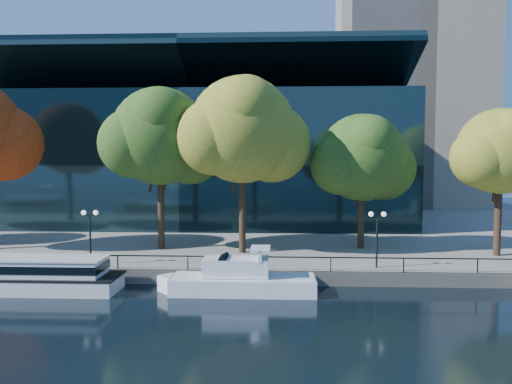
{
  "coord_description": "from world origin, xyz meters",
  "views": [
    {
      "loc": [
        6.39,
        -31.09,
        8.95
      ],
      "look_at": [
        4.58,
        8.0,
        6.15
      ],
      "focal_mm": 35.0,
      "sensor_mm": 36.0,
      "label": 1
    }
  ],
  "objects_px": {
    "tour_boat": "(15,274)",
    "tree_3": "(244,132)",
    "tree_2": "(162,138)",
    "lamp_2": "(377,226)",
    "lamp_1": "(90,224)",
    "tree_4": "(364,159)",
    "cruiser_near": "(237,279)",
    "tree_5": "(502,153)"
  },
  "relations": [
    {
      "from": "tour_boat",
      "to": "tree_3",
      "type": "bearing_deg",
      "value": 31.24
    },
    {
      "from": "tree_2",
      "to": "lamp_2",
      "type": "distance_m",
      "value": 19.36
    },
    {
      "from": "tree_3",
      "to": "lamp_1",
      "type": "height_order",
      "value": "tree_3"
    },
    {
      "from": "tour_boat",
      "to": "tree_2",
      "type": "height_order",
      "value": "tree_2"
    },
    {
      "from": "tour_boat",
      "to": "tree_4",
      "type": "xyz_separation_m",
      "value": [
        24.76,
        11.34,
        7.51
      ]
    },
    {
      "from": "tree_2",
      "to": "tree_3",
      "type": "distance_m",
      "value": 7.31
    },
    {
      "from": "cruiser_near",
      "to": "tree_4",
      "type": "bearing_deg",
      "value": 48.14
    },
    {
      "from": "tree_3",
      "to": "lamp_1",
      "type": "bearing_deg",
      "value": -154.88
    },
    {
      "from": "tour_boat",
      "to": "lamp_1",
      "type": "relative_size",
      "value": 3.6
    },
    {
      "from": "tree_4",
      "to": "lamp_1",
      "type": "distance_m",
      "value": 22.91
    },
    {
      "from": "tree_2",
      "to": "tree_4",
      "type": "distance_m",
      "value": 17.37
    },
    {
      "from": "cruiser_near",
      "to": "lamp_1",
      "type": "bearing_deg",
      "value": 162.17
    },
    {
      "from": "cruiser_near",
      "to": "tour_boat",
      "type": "bearing_deg",
      "value": -179.32
    },
    {
      "from": "tree_4",
      "to": "lamp_1",
      "type": "height_order",
      "value": "tree_4"
    },
    {
      "from": "tree_3",
      "to": "tree_5",
      "type": "bearing_deg",
      "value": -0.85
    },
    {
      "from": "tree_4",
      "to": "lamp_1",
      "type": "bearing_deg",
      "value": -160.18
    },
    {
      "from": "lamp_1",
      "to": "tree_2",
      "type": "bearing_deg",
      "value": 59.93
    },
    {
      "from": "tree_5",
      "to": "lamp_2",
      "type": "distance_m",
      "value": 12.82
    },
    {
      "from": "tree_2",
      "to": "tree_3",
      "type": "height_order",
      "value": "tree_3"
    },
    {
      "from": "tree_4",
      "to": "lamp_1",
      "type": "relative_size",
      "value": 2.88
    },
    {
      "from": "tree_3",
      "to": "lamp_2",
      "type": "xyz_separation_m",
      "value": [
        9.83,
        -5.15,
        -6.95
      ]
    },
    {
      "from": "cruiser_near",
      "to": "tree_5",
      "type": "height_order",
      "value": "tree_5"
    },
    {
      "from": "tree_3",
      "to": "tree_4",
      "type": "bearing_deg",
      "value": 13.63
    },
    {
      "from": "tree_3",
      "to": "tree_5",
      "type": "height_order",
      "value": "tree_3"
    },
    {
      "from": "lamp_1",
      "to": "lamp_2",
      "type": "xyz_separation_m",
      "value": [
        20.82,
        0.0,
        0.0
      ]
    },
    {
      "from": "tree_2",
      "to": "tree_5",
      "type": "xyz_separation_m",
      "value": [
        27.64,
        -1.79,
        -1.28
      ]
    },
    {
      "from": "cruiser_near",
      "to": "tree_3",
      "type": "xyz_separation_m",
      "value": [
        -0.09,
        8.72,
        9.99
      ]
    },
    {
      "from": "lamp_1",
      "to": "lamp_2",
      "type": "distance_m",
      "value": 20.82
    },
    {
      "from": "cruiser_near",
      "to": "tree_5",
      "type": "bearing_deg",
      "value": 22.41
    },
    {
      "from": "tour_boat",
      "to": "lamp_1",
      "type": "bearing_deg",
      "value": 45.54
    },
    {
      "from": "tree_3",
      "to": "tree_4",
      "type": "distance_m",
      "value": 10.63
    },
    {
      "from": "tree_5",
      "to": "lamp_1",
      "type": "bearing_deg",
      "value": -171.25
    },
    {
      "from": "tour_boat",
      "to": "tree_4",
      "type": "distance_m",
      "value": 28.25
    },
    {
      "from": "tree_3",
      "to": "tree_5",
      "type": "distance_m",
      "value": 20.57
    },
    {
      "from": "tree_2",
      "to": "tree_5",
      "type": "height_order",
      "value": "tree_2"
    },
    {
      "from": "tree_2",
      "to": "tree_4",
      "type": "bearing_deg",
      "value": 3.21
    },
    {
      "from": "tree_4",
      "to": "lamp_1",
      "type": "xyz_separation_m",
      "value": [
        -21.09,
        -7.6,
        -4.71
      ]
    },
    {
      "from": "lamp_1",
      "to": "tour_boat",
      "type": "bearing_deg",
      "value": -134.46
    },
    {
      "from": "cruiser_near",
      "to": "tree_3",
      "type": "bearing_deg",
      "value": 90.62
    },
    {
      "from": "tour_boat",
      "to": "lamp_2",
      "type": "bearing_deg",
      "value": 8.68
    },
    {
      "from": "cruiser_near",
      "to": "tree_5",
      "type": "relative_size",
      "value": 0.89
    },
    {
      "from": "tree_4",
      "to": "tree_5",
      "type": "distance_m",
      "value": 10.77
    }
  ]
}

